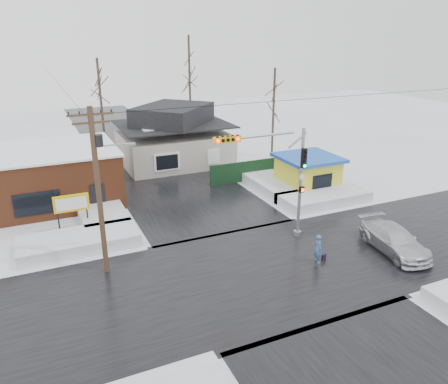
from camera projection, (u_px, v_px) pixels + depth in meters
name	position (u px, v px, depth m)	size (l,w,h in m)	color
ground	(266.00, 270.00, 24.01)	(120.00, 120.00, 0.00)	white
road_ns	(266.00, 270.00, 24.01)	(10.00, 120.00, 0.02)	black
road_ew	(266.00, 270.00, 24.01)	(120.00, 10.00, 0.02)	black
snowbank_nw	(79.00, 242.00, 26.38)	(7.00, 3.00, 0.80)	white
snowbank_ne	(324.00, 198.00, 33.33)	(7.00, 3.00, 0.80)	white
snowbank_nside_w	(99.00, 208.00, 31.42)	(3.00, 8.00, 0.80)	white
snowbank_nside_e	(268.00, 182.00, 36.83)	(3.00, 8.00, 0.80)	white
traffic_signal	(280.00, 171.00, 25.91)	(6.05, 0.68, 7.00)	gray
utility_pole	(99.00, 183.00, 22.17)	(3.15, 0.44, 9.00)	#382619
brick_building	(34.00, 177.00, 32.71)	(12.20, 8.20, 4.12)	brown
marquee_sign	(71.00, 204.00, 27.98)	(2.20, 0.21, 2.55)	black
house	(174.00, 137.00, 42.68)	(10.40, 8.40, 5.76)	#B3ADA1
kiosk	(308.00, 173.00, 35.72)	(4.60, 4.60, 2.88)	yellow
fence	(252.00, 170.00, 38.18)	(8.00, 0.12, 1.80)	black
tree_far_left	(99.00, 80.00, 41.93)	(3.00, 3.00, 10.00)	#332821
tree_far_mid	(189.00, 59.00, 46.95)	(3.00, 3.00, 12.00)	#332821
tree_far_right	(274.00, 87.00, 43.26)	(3.00, 3.00, 9.00)	#332821
pedestrian	(318.00, 249.00, 24.54)	(0.62, 0.41, 1.69)	#3961A0
car	(394.00, 240.00, 25.79)	(2.09, 5.15, 1.49)	silver
shopping_bag	(324.00, 257.00, 24.99)	(0.28, 0.12, 0.35)	black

